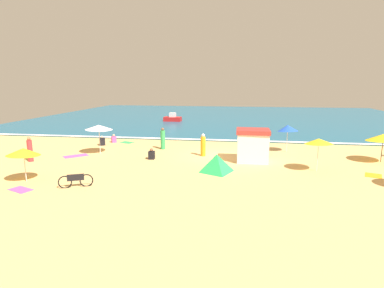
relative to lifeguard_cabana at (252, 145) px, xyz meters
name	(u,v)px	position (x,y,z in m)	size (l,w,h in m)	color
ground_plane	(214,156)	(-2.85, 1.31, -1.20)	(60.00, 60.00, 0.00)	#E5B26B
ocean_water	(228,117)	(-2.85, 29.31, -1.15)	(60.00, 44.00, 0.10)	#196084
wave_breaker_foam	(219,140)	(-2.85, 7.61, -1.09)	(57.00, 0.70, 0.01)	white
lifeguard_cabana	(252,145)	(0.00, 0.00, 0.00)	(2.33, 1.99, 2.35)	white
beach_umbrella_1	(288,128)	(2.93, 3.67, 0.76)	(2.34, 2.34, 2.28)	silver
beach_umbrella_2	(99,127)	(-11.94, 0.66, 0.94)	(2.20, 2.19, 2.36)	silver
beach_umbrella_3	(23,152)	(-13.06, -6.70, 0.55)	(2.52, 2.53, 2.01)	silver
beach_umbrella_4	(319,141)	(4.02, -1.97, 0.76)	(2.42, 2.42, 2.18)	silver
beach_umbrella_5	(383,137)	(9.12, 1.14, 0.62)	(3.22, 3.21, 2.12)	#4C3823
beach_tent	(217,163)	(-2.34, -3.08, -0.62)	(2.23, 2.29, 1.15)	green
parked_bicycle	(76,180)	(-9.69, -7.23, -0.81)	(1.68, 0.82, 0.76)	black
beachgoer_0	(163,139)	(-7.39, 3.11, -0.34)	(0.55, 0.55, 1.85)	green
beachgoer_1	(30,150)	(-15.80, -2.46, -0.35)	(0.49, 0.49, 1.79)	red
beachgoer_2	(114,139)	(-12.75, 5.37, -0.86)	(0.57, 0.57, 0.79)	#D84CA5
beachgoer_3	(152,155)	(-7.37, -0.46, -0.85)	(0.45, 0.45, 0.82)	black
beachgoer_4	(102,141)	(-13.25, 3.90, -0.83)	(0.64, 0.64, 0.88)	black
beachgoer_6	(203,146)	(-3.70, 1.14, -0.38)	(0.47, 0.47, 1.74)	orange
beach_towel_0	(127,142)	(-11.50, 5.50, -1.19)	(1.59, 1.37, 0.01)	green
beach_towel_1	(21,190)	(-12.39, -8.07, -1.19)	(1.45, 1.15, 0.01)	#D84CA5
beach_towel_2	(373,175)	(7.24, -2.47, -1.19)	(1.23, 1.33, 0.01)	orange
beach_towel_3	(76,156)	(-13.47, -0.40, -1.19)	(1.93, 1.89, 0.01)	#D84CA5
small_boat_0	(173,118)	(-10.55, 21.67, -0.68)	(2.51, 1.42, 1.24)	red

